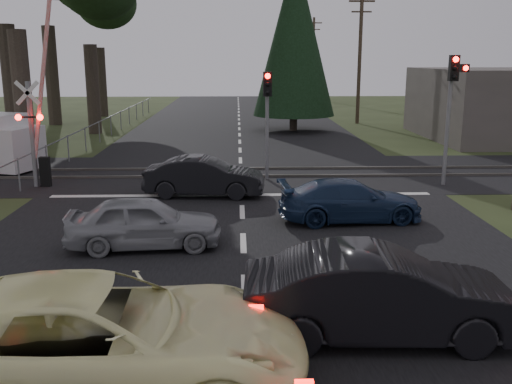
{
  "coord_description": "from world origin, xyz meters",
  "views": [
    {
      "loc": [
        -0.13,
        -10.82,
        4.6
      ],
      "look_at": [
        0.33,
        3.16,
        1.3
      ],
      "focal_mm": 40.0,
      "sensor_mm": 36.0,
      "label": 1
    }
  ],
  "objects_px": {
    "traffic_signal_right": "(452,95)",
    "blue_sedan": "(350,201)",
    "dark_hatchback": "(381,295)",
    "dark_car_far": "(205,177)",
    "crossing_signal": "(38,131)",
    "utility_pole_far": "(313,57)",
    "utility_pole_mid": "(360,56)",
    "silver_car": "(144,222)",
    "traffic_signal_center": "(267,107)",
    "cream_coupe": "(95,340)"
  },
  "relations": [
    {
      "from": "traffic_signal_right",
      "to": "blue_sedan",
      "type": "height_order",
      "value": "traffic_signal_right"
    },
    {
      "from": "dark_hatchback",
      "to": "blue_sedan",
      "type": "relative_size",
      "value": 1.12
    },
    {
      "from": "utility_pole_far",
      "to": "traffic_signal_center",
      "type": "bearing_deg",
      "value": -99.6
    },
    {
      "from": "utility_pole_mid",
      "to": "dark_car_far",
      "type": "xyz_separation_m",
      "value": [
        -9.76,
        -21.83,
        -4.06
      ]
    },
    {
      "from": "silver_car",
      "to": "dark_hatchback",
      "type": "bearing_deg",
      "value": -140.59
    },
    {
      "from": "utility_pole_far",
      "to": "blue_sedan",
      "type": "relative_size",
      "value": 2.19
    },
    {
      "from": "traffic_signal_center",
      "to": "cream_coupe",
      "type": "height_order",
      "value": "traffic_signal_center"
    },
    {
      "from": "cream_coupe",
      "to": "blue_sedan",
      "type": "distance_m",
      "value": 10.03
    },
    {
      "from": "utility_pole_mid",
      "to": "silver_car",
      "type": "bearing_deg",
      "value": -111.89
    },
    {
      "from": "traffic_signal_center",
      "to": "dark_hatchback",
      "type": "distance_m",
      "value": 12.98
    },
    {
      "from": "traffic_signal_right",
      "to": "dark_hatchback",
      "type": "distance_m",
      "value": 12.97
    },
    {
      "from": "silver_car",
      "to": "dark_car_far",
      "type": "xyz_separation_m",
      "value": [
        1.19,
        5.42,
        0.02
      ]
    },
    {
      "from": "cream_coupe",
      "to": "dark_car_far",
      "type": "height_order",
      "value": "cream_coupe"
    },
    {
      "from": "traffic_signal_right",
      "to": "traffic_signal_center",
      "type": "xyz_separation_m",
      "value": [
        -6.55,
        1.2,
        -0.51
      ]
    },
    {
      "from": "utility_pole_mid",
      "to": "utility_pole_far",
      "type": "height_order",
      "value": "same"
    },
    {
      "from": "dark_hatchback",
      "to": "dark_car_far",
      "type": "xyz_separation_m",
      "value": [
        -3.5,
        10.25,
        -0.1
      ]
    },
    {
      "from": "silver_car",
      "to": "blue_sedan",
      "type": "relative_size",
      "value": 0.92
    },
    {
      "from": "traffic_signal_right",
      "to": "traffic_signal_center",
      "type": "height_order",
      "value": "traffic_signal_right"
    },
    {
      "from": "blue_sedan",
      "to": "dark_car_far",
      "type": "height_order",
      "value": "dark_car_far"
    },
    {
      "from": "utility_pole_far",
      "to": "blue_sedan",
      "type": "height_order",
      "value": "utility_pole_far"
    },
    {
      "from": "dark_hatchback",
      "to": "blue_sedan",
      "type": "distance_m",
      "value": 7.1
    },
    {
      "from": "cream_coupe",
      "to": "dark_hatchback",
      "type": "xyz_separation_m",
      "value": [
        4.36,
        1.51,
        -0.06
      ]
    },
    {
      "from": "utility_pole_far",
      "to": "dark_hatchback",
      "type": "xyz_separation_m",
      "value": [
        -6.25,
        -57.08,
        -3.97
      ]
    },
    {
      "from": "crossing_signal",
      "to": "dark_hatchback",
      "type": "xyz_separation_m",
      "value": [
        9.52,
        -11.87,
        -1.3
      ]
    },
    {
      "from": "utility_pole_far",
      "to": "cream_coupe",
      "type": "distance_m",
      "value": 59.68
    },
    {
      "from": "traffic_signal_center",
      "to": "utility_pole_mid",
      "type": "distance_m",
      "value": 20.82
    },
    {
      "from": "cream_coupe",
      "to": "utility_pole_mid",
      "type": "bearing_deg",
      "value": -19.67
    },
    {
      "from": "traffic_signal_center",
      "to": "silver_car",
      "type": "relative_size",
      "value": 1.08
    },
    {
      "from": "traffic_signal_center",
      "to": "dark_car_far",
      "type": "height_order",
      "value": "traffic_signal_center"
    },
    {
      "from": "utility_pole_mid",
      "to": "traffic_signal_center",
      "type": "bearing_deg",
      "value": -111.21
    },
    {
      "from": "utility_pole_mid",
      "to": "utility_pole_far",
      "type": "xyz_separation_m",
      "value": [
        0.0,
        25.0,
        0.0
      ]
    },
    {
      "from": "crossing_signal",
      "to": "cream_coupe",
      "type": "height_order",
      "value": "crossing_signal"
    },
    {
      "from": "crossing_signal",
      "to": "utility_pole_far",
      "type": "xyz_separation_m",
      "value": [
        15.77,
        45.21,
        2.67
      ]
    },
    {
      "from": "crossing_signal",
      "to": "blue_sedan",
      "type": "xyz_separation_m",
      "value": [
        10.38,
        -4.81,
        -1.46
      ]
    },
    {
      "from": "utility_pole_far",
      "to": "dark_hatchback",
      "type": "height_order",
      "value": "utility_pole_far"
    },
    {
      "from": "crossing_signal",
      "to": "dark_car_far",
      "type": "height_order",
      "value": "crossing_signal"
    },
    {
      "from": "silver_car",
      "to": "blue_sedan",
      "type": "bearing_deg",
      "value": -72.97
    },
    {
      "from": "traffic_signal_right",
      "to": "silver_car",
      "type": "bearing_deg",
      "value": -146.09
    },
    {
      "from": "utility_pole_mid",
      "to": "cream_coupe",
      "type": "relative_size",
      "value": 1.52
    },
    {
      "from": "cream_coupe",
      "to": "blue_sedan",
      "type": "bearing_deg",
      "value": -33.5
    },
    {
      "from": "dark_hatchback",
      "to": "dark_car_far",
      "type": "height_order",
      "value": "dark_hatchback"
    },
    {
      "from": "crossing_signal",
      "to": "traffic_signal_center",
      "type": "xyz_separation_m",
      "value": [
        8.27,
        0.89,
        0.75
      ]
    },
    {
      "from": "blue_sedan",
      "to": "dark_hatchback",
      "type": "bearing_deg",
      "value": 168.52
    },
    {
      "from": "cream_coupe",
      "to": "dark_hatchback",
      "type": "height_order",
      "value": "cream_coupe"
    },
    {
      "from": "dark_hatchback",
      "to": "traffic_signal_right",
      "type": "bearing_deg",
      "value": -22.27
    },
    {
      "from": "cream_coupe",
      "to": "traffic_signal_right",
      "type": "bearing_deg",
      "value": -38.62
    },
    {
      "from": "traffic_signal_center",
      "to": "utility_pole_far",
      "type": "relative_size",
      "value": 0.46
    },
    {
      "from": "traffic_signal_right",
      "to": "utility_pole_far",
      "type": "xyz_separation_m",
      "value": [
        0.95,
        45.53,
        1.41
      ]
    },
    {
      "from": "blue_sedan",
      "to": "dark_car_far",
      "type": "xyz_separation_m",
      "value": [
        -4.36,
        3.2,
        0.07
      ]
    },
    {
      "from": "crossing_signal",
      "to": "blue_sedan",
      "type": "relative_size",
      "value": 1.7
    }
  ]
}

